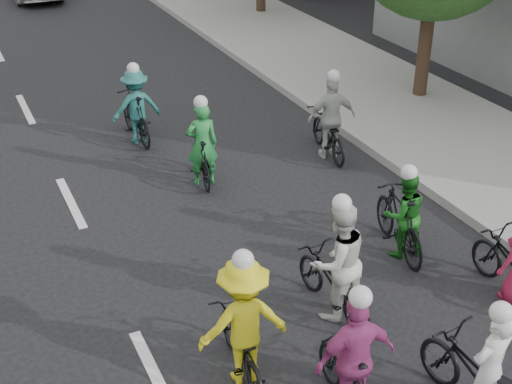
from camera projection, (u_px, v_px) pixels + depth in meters
ground at (157, 380)px, 8.81m from camera, size 120.00×120.00×0.00m
sidewalk_right at (321, 62)px, 19.73m from camera, size 4.00×80.00×0.15m
curb_right at (257, 71)px, 19.00m from camera, size 0.18×80.00×0.18m
cyclist_0 at (482, 378)px, 8.05m from camera, size 0.92×1.92×1.66m
cyclist_1 at (401, 219)px, 11.09m from camera, size 0.85×1.84×1.57m
cyclist_2 at (242, 330)px, 8.56m from camera, size 1.17×1.64×1.87m
cyclist_3 at (352, 368)px, 8.04m from camera, size 1.00×1.51×1.81m
cyclist_5 at (201, 153)px, 13.24m from camera, size 0.68×1.57×1.75m
cyclist_6 at (336, 272)px, 9.69m from camera, size 0.90×1.71×1.90m
cyclist_7 at (136, 111)px, 14.89m from camera, size 1.04×1.79×1.74m
cyclist_8 at (330, 127)px, 14.26m from camera, size 1.04×1.81×1.84m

